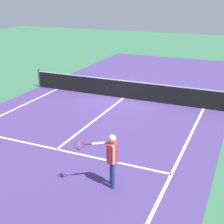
% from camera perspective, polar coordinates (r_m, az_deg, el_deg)
% --- Properties ---
extents(ground_plane, '(60.00, 60.00, 0.00)m').
position_cam_1_polar(ground_plane, '(16.72, 2.09, 2.53)').
color(ground_plane, '#38724C').
extents(court_surface_inbounds, '(10.62, 24.40, 0.00)m').
position_cam_1_polar(court_surface_inbounds, '(16.72, 2.09, 2.53)').
color(court_surface_inbounds, '#4C387A').
rests_on(court_surface_inbounds, ground_plane).
extents(line_sideline_right, '(0.10, 11.89, 0.01)m').
position_cam_1_polar(line_sideline_right, '(10.39, 11.23, -9.68)').
color(line_sideline_right, white).
rests_on(line_sideline_right, ground_plane).
extents(line_service_near, '(8.22, 0.10, 0.01)m').
position_cam_1_polar(line_service_near, '(11.44, -9.90, -6.61)').
color(line_service_near, white).
rests_on(line_service_near, ground_plane).
extents(line_center_service, '(0.10, 6.40, 0.01)m').
position_cam_1_polar(line_center_service, '(13.96, -2.76, -1.18)').
color(line_center_service, white).
rests_on(line_center_service, ground_plane).
extents(net, '(10.68, 0.09, 1.07)m').
position_cam_1_polar(net, '(16.57, 2.11, 4.15)').
color(net, '#33383D').
rests_on(net, ground_plane).
extents(player_near, '(1.11, 0.64, 1.60)m').
position_cam_1_polar(player_near, '(8.81, -0.15, -7.73)').
color(player_near, navy).
rests_on(player_near, ground_plane).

